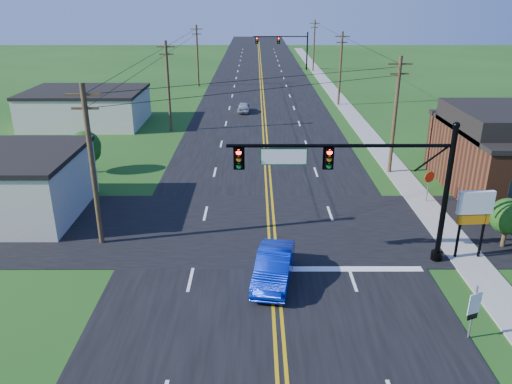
{
  "coord_description": "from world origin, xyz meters",
  "views": [
    {
      "loc": [
        -0.8,
        -15.24,
        13.1
      ],
      "look_at": [
        -0.76,
        10.0,
        3.1
      ],
      "focal_mm": 35.0,
      "sensor_mm": 36.0,
      "label": 1
    }
  ],
  "objects_px": {
    "signal_mast_main": "(359,176)",
    "signal_mast_far": "(284,45)",
    "route_sign": "(474,308)",
    "stop_sign": "(429,180)",
    "blue_car": "(274,268)"
  },
  "relations": [
    {
      "from": "signal_mast_main",
      "to": "stop_sign",
      "type": "distance_m",
      "value": 10.66
    },
    {
      "from": "signal_mast_main",
      "to": "blue_car",
      "type": "distance_m",
      "value": 6.18
    },
    {
      "from": "signal_mast_main",
      "to": "signal_mast_far",
      "type": "relative_size",
      "value": 1.03
    },
    {
      "from": "route_sign",
      "to": "stop_sign",
      "type": "bearing_deg",
      "value": 56.16
    },
    {
      "from": "signal_mast_main",
      "to": "signal_mast_far",
      "type": "xyz_separation_m",
      "value": [
        0.1,
        72.0,
        -0.2
      ]
    },
    {
      "from": "signal_mast_main",
      "to": "route_sign",
      "type": "bearing_deg",
      "value": -61.04
    },
    {
      "from": "signal_mast_main",
      "to": "route_sign",
      "type": "distance_m",
      "value": 8.11
    },
    {
      "from": "route_sign",
      "to": "signal_mast_main",
      "type": "bearing_deg",
      "value": 96.38
    },
    {
      "from": "signal_mast_main",
      "to": "stop_sign",
      "type": "relative_size",
      "value": 5.08
    },
    {
      "from": "signal_mast_main",
      "to": "route_sign",
      "type": "height_order",
      "value": "signal_mast_main"
    },
    {
      "from": "signal_mast_far",
      "to": "blue_car",
      "type": "height_order",
      "value": "signal_mast_far"
    },
    {
      "from": "signal_mast_far",
      "to": "route_sign",
      "type": "xyz_separation_m",
      "value": [
        3.49,
        -78.48,
        -3.1
      ]
    },
    {
      "from": "signal_mast_main",
      "to": "signal_mast_far",
      "type": "distance_m",
      "value": 72.0
    },
    {
      "from": "signal_mast_main",
      "to": "blue_car",
      "type": "relative_size",
      "value": 2.4
    },
    {
      "from": "stop_sign",
      "to": "blue_car",
      "type": "bearing_deg",
      "value": -156.84
    }
  ]
}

